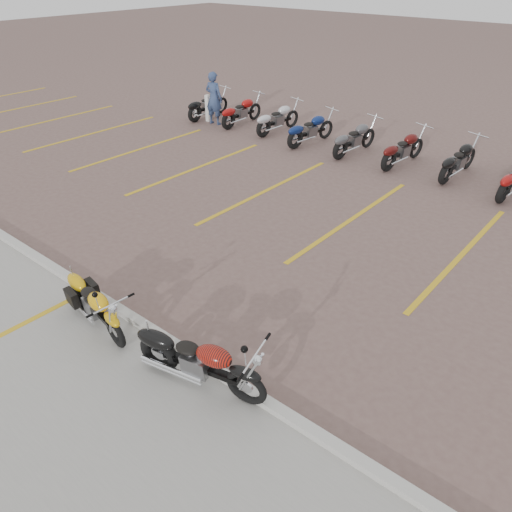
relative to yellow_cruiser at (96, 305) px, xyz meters
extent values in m
plane|color=#6F564F|center=(1.29, 2.43, -0.40)|extent=(100.00, 100.00, 0.00)
cube|color=#9E9B93|center=(1.29, -2.07, -0.40)|extent=(60.00, 5.00, 0.01)
cube|color=#ADAAA3|center=(1.29, 0.43, -0.34)|extent=(60.00, 0.18, 0.12)
torus|color=black|center=(0.73, -0.13, -0.12)|extent=(0.58, 0.20, 0.58)
torus|color=black|center=(-0.62, 0.11, -0.12)|extent=(0.63, 0.26, 0.61)
cube|color=black|center=(0.05, -0.01, -0.07)|extent=(1.15, 0.31, 0.09)
cube|color=slate|center=(0.01, 0.00, -0.01)|extent=(0.41, 0.33, 0.30)
ellipsoid|color=#DFA20B|center=(0.30, -0.05, 0.25)|extent=(0.56, 0.37, 0.27)
ellipsoid|color=black|center=(-0.10, 0.02, 0.22)|extent=(0.38, 0.29, 0.11)
torus|color=black|center=(3.16, 0.31, -0.09)|extent=(0.65, 0.24, 0.64)
torus|color=black|center=(1.67, -0.01, -0.09)|extent=(0.70, 0.30, 0.68)
cube|color=black|center=(2.41, 0.15, -0.03)|extent=(1.27, 0.38, 0.10)
cube|color=slate|center=(2.37, 0.14, 0.03)|extent=(0.46, 0.37, 0.33)
ellipsoid|color=black|center=(2.68, 0.21, 0.32)|extent=(0.62, 0.43, 0.29)
ellipsoid|color=black|center=(2.24, 0.11, 0.28)|extent=(0.43, 0.33, 0.12)
imported|color=navy|center=(-6.94, 10.11, 0.56)|extent=(0.76, 0.56, 1.93)
cube|color=white|center=(-7.39, 10.20, 0.10)|extent=(0.16, 0.16, 1.00)
camera|label=1|loc=(6.50, -3.51, 5.11)|focal=35.00mm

